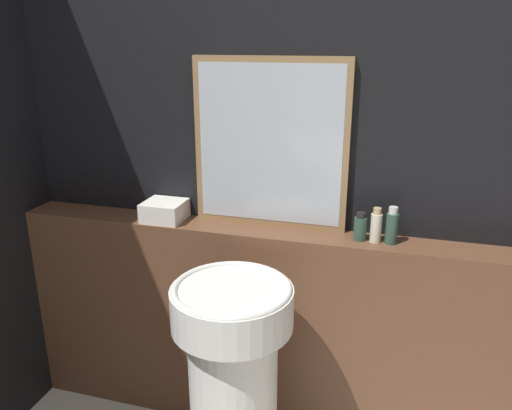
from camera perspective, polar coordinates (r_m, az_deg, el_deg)
wall_back at (r=2.09m, az=3.07°, el=5.46°), size 8.00×0.06×2.50m
vanity_counter at (r=2.28m, az=2.04°, el=-14.34°), size 2.31×0.18×0.96m
pedestal_sink at (r=1.97m, az=-2.61°, el=-19.57°), size 0.44×0.44×0.90m
mirror at (r=2.04m, az=1.60°, el=6.91°), size 0.64×0.03×0.69m
towel_stack at (r=2.21m, az=-10.40°, el=-0.65°), size 0.17×0.16×0.08m
shampoo_bottle at (r=2.00m, az=11.82°, el=-2.53°), size 0.05×0.05×0.11m
conditioner_bottle at (r=1.99m, az=13.56°, el=-2.38°), size 0.04×0.04×0.14m
lotion_bottle at (r=1.99m, az=15.27°, el=-2.41°), size 0.05×0.05×0.15m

